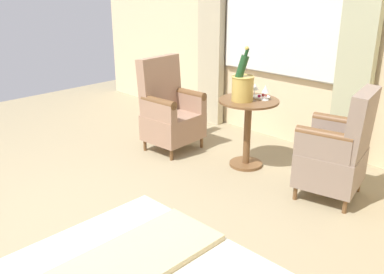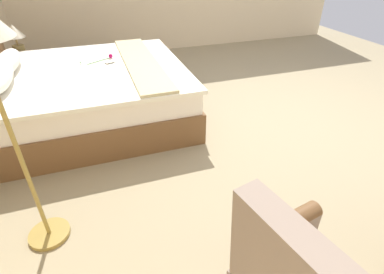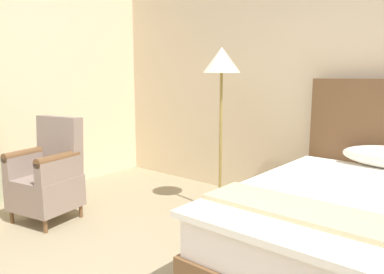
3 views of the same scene
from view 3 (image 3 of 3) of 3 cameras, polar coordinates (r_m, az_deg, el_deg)
The scene contains 3 objects.
wall_headboard_side at distance 3.83m, azimuth 24.80°, elevation 10.88°, with size 6.31×0.12×3.03m.
floor_lamp_brass at distance 3.61m, azimuth 4.50°, elevation 9.58°, with size 0.36×0.36×1.62m.
armchair_by_window at distance 3.79m, azimuth -21.03°, elevation -5.51°, with size 0.62×0.61×0.97m.
Camera 3 is at (1.03, -0.51, 1.37)m, focal length 35.00 mm.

